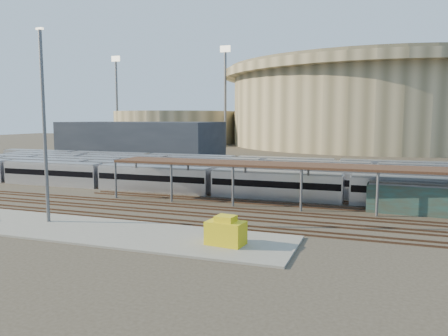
% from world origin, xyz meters
% --- Properties ---
extents(ground, '(420.00, 420.00, 0.00)m').
position_xyz_m(ground, '(0.00, 0.00, 0.00)').
color(ground, '#383026').
rests_on(ground, ground).
extents(apron, '(50.00, 9.00, 0.20)m').
position_xyz_m(apron, '(-5.00, -15.00, 0.10)').
color(apron, gray).
rests_on(apron, ground).
extents(subway_trains, '(122.96, 23.90, 3.60)m').
position_xyz_m(subway_trains, '(3.29, 18.50, 1.80)').
color(subway_trains, silver).
rests_on(subway_trains, ground).
extents(inspection_shed, '(60.30, 6.00, 5.30)m').
position_xyz_m(inspection_shed, '(22.00, 4.00, 4.98)').
color(inspection_shed, '#5B5C61').
rests_on(inspection_shed, ground).
extents(empty_tracks, '(170.00, 9.62, 0.18)m').
position_xyz_m(empty_tracks, '(0.00, -5.00, 0.09)').
color(empty_tracks, '#4C3323').
rests_on(empty_tracks, ground).
extents(stadium, '(124.00, 124.00, 32.50)m').
position_xyz_m(stadium, '(25.00, 140.00, 16.47)').
color(stadium, tan).
rests_on(stadium, ground).
extents(secondary_arena, '(56.00, 56.00, 14.00)m').
position_xyz_m(secondary_arena, '(-60.00, 130.00, 7.00)').
color(secondary_arena, tan).
rests_on(secondary_arena, ground).
extents(service_building, '(42.00, 20.00, 10.00)m').
position_xyz_m(service_building, '(-35.00, 55.00, 5.00)').
color(service_building, '#1E232D').
rests_on(service_building, ground).
extents(floodlight_0, '(4.00, 1.00, 38.40)m').
position_xyz_m(floodlight_0, '(-30.00, 110.00, 20.65)').
color(floodlight_0, '#5B5C61').
rests_on(floodlight_0, ground).
extents(floodlight_1, '(4.00, 1.00, 38.40)m').
position_xyz_m(floodlight_1, '(-85.00, 120.00, 20.65)').
color(floodlight_1, '#5B5C61').
rests_on(floodlight_1, ground).
extents(floodlight_3, '(4.00, 1.00, 38.40)m').
position_xyz_m(floodlight_3, '(-10.00, 160.00, 20.65)').
color(floodlight_3, '#5B5C61').
rests_on(floodlight_3, ground).
extents(teal_boxcar, '(14.33, 3.49, 3.31)m').
position_xyz_m(teal_boxcar, '(32.24, 4.00, 1.66)').
color(teal_boxcar, '#20504D').
rests_on(teal_boxcar, ground).
extents(yard_light_pole, '(0.82, 0.36, 19.88)m').
position_xyz_m(yard_light_pole, '(-6.39, -13.78, 10.23)').
color(yard_light_pole, '#5B5C61').
rests_on(yard_light_pole, apron).
extents(yellow_equipment, '(3.45, 2.38, 2.02)m').
position_xyz_m(yellow_equipment, '(14.05, -15.52, 1.21)').
color(yellow_equipment, gold).
rests_on(yellow_equipment, apron).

